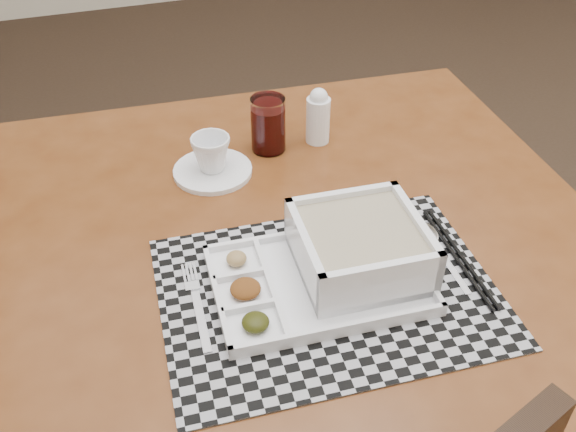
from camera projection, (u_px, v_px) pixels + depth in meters
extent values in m
plane|color=#2F2217|center=(349.00, 228.00, 2.33)|extent=(5.00, 5.00, 0.00)
cube|color=#52270E|center=(298.00, 247.00, 1.08)|extent=(1.12, 1.12, 0.04)
cylinder|color=#52270E|center=(62.00, 278.00, 1.60)|extent=(0.05, 0.05, 0.75)
cylinder|color=#52270E|center=(415.00, 217.00, 1.79)|extent=(0.05, 0.05, 0.75)
cube|color=#52270E|center=(245.00, 142.00, 1.47)|extent=(0.91, 0.09, 0.08)
cube|color=#52270E|center=(27.00, 325.00, 1.03)|extent=(0.09, 0.91, 0.08)
cube|color=#52270E|center=(528.00, 232.00, 1.22)|extent=(0.09, 0.91, 0.08)
cube|color=#A0A0A7|center=(328.00, 291.00, 0.97)|extent=(0.53, 0.40, 0.00)
cube|color=white|center=(319.00, 282.00, 0.98)|extent=(0.33, 0.24, 0.01)
cube|color=white|center=(300.00, 233.00, 1.05)|extent=(0.32, 0.03, 0.01)
cube|color=white|center=(341.00, 328.00, 0.89)|extent=(0.32, 0.03, 0.01)
cube|color=white|center=(217.00, 296.00, 0.94)|extent=(0.02, 0.22, 0.01)
cube|color=white|center=(414.00, 259.00, 1.00)|extent=(0.02, 0.22, 0.01)
cube|color=white|center=(271.00, 286.00, 0.96)|extent=(0.02, 0.20, 0.01)
cube|color=white|center=(248.00, 307.00, 0.92)|extent=(0.08, 0.01, 0.01)
cube|color=white|center=(238.00, 275.00, 0.97)|extent=(0.08, 0.01, 0.01)
ellipsoid|color=black|center=(255.00, 322.00, 0.89)|extent=(0.04, 0.04, 0.02)
ellipsoid|color=#502C0D|center=(245.00, 289.00, 0.95)|extent=(0.05, 0.05, 0.02)
ellipsoid|color=olive|center=(236.00, 258.00, 1.00)|extent=(0.03, 0.03, 0.02)
cube|color=white|center=(358.00, 262.00, 1.00)|extent=(0.20, 0.20, 0.01)
cube|color=white|center=(341.00, 211.00, 1.04)|extent=(0.19, 0.02, 0.08)
cube|color=white|center=(381.00, 285.00, 0.91)|extent=(0.19, 0.02, 0.08)
cube|color=white|center=(304.00, 255.00, 0.96)|extent=(0.02, 0.19, 0.08)
cube|color=white|center=(414.00, 236.00, 0.99)|extent=(0.02, 0.19, 0.08)
cube|color=tan|center=(360.00, 247.00, 0.98)|extent=(0.18, 0.18, 0.07)
cube|color=silver|center=(200.00, 321.00, 0.92)|extent=(0.02, 0.12, 0.00)
cube|color=silver|center=(192.00, 286.00, 0.98)|extent=(0.02, 0.02, 0.00)
cube|color=silver|center=(184.00, 274.00, 1.00)|extent=(0.01, 0.04, 0.00)
cube|color=silver|center=(188.00, 273.00, 1.00)|extent=(0.01, 0.04, 0.00)
cube|color=silver|center=(192.00, 272.00, 1.00)|extent=(0.01, 0.04, 0.00)
cube|color=silver|center=(195.00, 272.00, 1.00)|extent=(0.01, 0.04, 0.00)
cube|color=silver|center=(451.00, 268.00, 1.01)|extent=(0.02, 0.12, 0.00)
ellipsoid|color=silver|center=(427.00, 232.00, 1.07)|extent=(0.04, 0.06, 0.01)
cylinder|color=black|center=(456.00, 258.00, 1.02)|extent=(0.02, 0.24, 0.01)
cylinder|color=black|center=(462.00, 256.00, 1.03)|extent=(0.02, 0.24, 0.01)
cylinder|color=white|center=(213.00, 171.00, 1.22)|extent=(0.15, 0.15, 0.01)
imported|color=white|center=(211.00, 153.00, 1.19)|extent=(0.08, 0.08, 0.07)
cylinder|color=white|center=(268.00, 124.00, 1.25)|extent=(0.07, 0.07, 0.11)
cylinder|color=#3A0404|center=(268.00, 129.00, 1.26)|extent=(0.06, 0.06, 0.09)
cylinder|color=white|center=(318.00, 120.00, 1.28)|extent=(0.05, 0.05, 0.09)
sphere|color=white|center=(319.00, 97.00, 1.25)|extent=(0.04, 0.04, 0.04)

